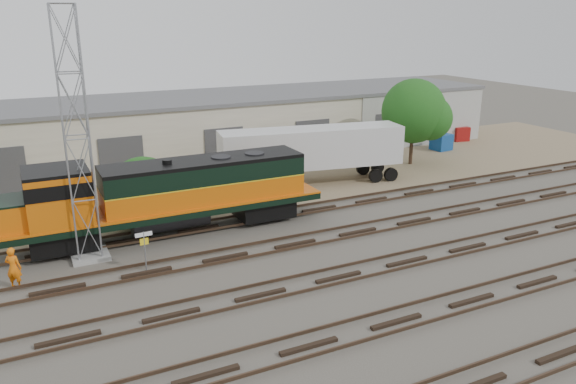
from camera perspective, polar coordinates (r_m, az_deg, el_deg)
name	(u,v)px	position (r m, az deg, el deg)	size (l,w,h in m)	color
ground	(308,255)	(29.23, 2.08, -6.44)	(140.00, 140.00, 0.00)	#47423A
dirt_strip	(213,182)	(42.23, -7.59, 1.04)	(80.00, 16.00, 0.02)	#726047
tracks	(338,277)	(26.84, 5.14, -8.60)	(80.00, 20.40, 0.28)	black
warehouse	(182,128)	(49.06, -10.71, 6.36)	(58.40, 10.40, 5.30)	beige
locomotive	(164,194)	(31.70, -12.53, -0.23)	(17.67, 3.10, 4.25)	black
signal_tower	(77,142)	(28.89, -20.63, 4.75)	(1.83, 1.83, 12.37)	gray
sign_post	(144,244)	(27.85, -14.39, -5.10)	(0.83, 0.09, 2.02)	gray
worker	(14,268)	(28.36, -26.11, -6.93)	(0.72, 0.47, 1.98)	orange
semi_trailer	(316,149)	(40.94, 2.85, 4.40)	(13.69, 4.81, 4.13)	silver
dumpster_blue	(441,142)	(53.75, 15.31, 4.93)	(1.60, 1.50, 1.50)	navy
dumpster_red	(460,134)	(58.41, 17.05, 5.69)	(1.50, 1.40, 1.40)	maroon
tree_mid	(149,195)	(33.95, -13.98, -0.30)	(4.51, 4.30, 4.30)	#382619
tree_east	(418,113)	(47.23, 13.05, 7.84)	(5.50, 5.23, 7.07)	#382619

